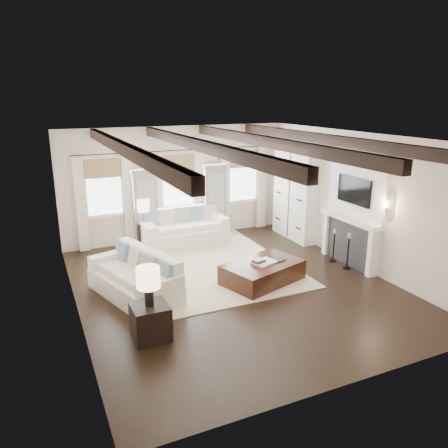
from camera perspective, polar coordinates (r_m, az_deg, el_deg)
name	(u,v)px	position (r m, az deg, el deg)	size (l,w,h in m)	color
ground	(234,286)	(9.65, 1.29, -8.04)	(7.50, 7.50, 0.00)	black
room_shell	(247,190)	(10.14, 3.00, 4.42)	(6.54, 7.54, 3.22)	beige
area_rug	(206,262)	(10.89, -2.37, -5.04)	(3.64, 4.87, 0.02)	beige
sofa_back	(183,230)	(12.19, -5.34, -0.75)	(2.35, 1.08, 1.00)	white
sofa_left	(137,279)	(9.20, -11.28, -7.05)	(1.62, 2.41, 0.95)	white
ottoman	(262,272)	(9.78, 5.03, -6.31)	(1.72, 1.08, 0.45)	black
tray	(264,262)	(9.68, 5.23, -4.98)	(0.50, 0.38, 0.04)	white
book_lower	(259,261)	(9.62, 4.57, -4.85)	(0.26, 0.20, 0.04)	#262628
book_upper	(259,260)	(9.60, 4.55, -4.68)	(0.22, 0.17, 0.03)	beige
book_loose	(279,260)	(9.86, 7.21, -4.68)	(0.24, 0.18, 0.03)	#262628
side_table_front	(150,321)	(7.71, -9.58, -12.43)	(0.61, 0.61, 0.61)	black
lamp_front	(148,280)	(7.38, -9.87, -7.20)	(0.40, 0.40, 0.68)	black
side_table_back	(144,234)	(12.22, -10.39, -1.30)	(0.44, 0.44, 0.66)	black
lamp_back	(143,206)	(12.01, -10.58, 2.29)	(0.39, 0.39, 0.68)	black
candlestick_near	(348,254)	(10.82, 15.86, -3.81)	(0.18, 0.18, 0.88)	black
candlestick_far	(334,248)	(11.22, 14.12, -3.05)	(0.17, 0.17, 0.85)	black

